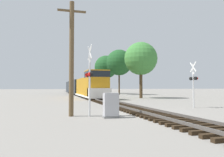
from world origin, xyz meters
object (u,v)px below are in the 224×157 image
Objects in this scene: crossing_signal_far at (194,81)px; tree_deep_background at (106,67)px; freight_train at (79,87)px; utility_pole at (72,57)px; tree_mid_background at (119,63)px; crossing_signal_near at (89,76)px; relay_cabinet at (111,105)px; tree_far_right at (141,59)px.

tree_deep_background reaches higher than crossing_signal_far.
tree_deep_background is (9.28, 11.87, 5.92)m from freight_train.
tree_mid_background is (14.95, 37.13, 4.13)m from utility_pole.
tree_mid_background is at bearing 155.18° from crossing_signal_near.
crossing_signal_near is 3.02× the size of relay_cabinet.
crossing_signal_near is at bearing 110.49° from crossing_signal_far.
relay_cabinet is at bearing -117.57° from tree_far_right.
tree_far_right is 28.46m from tree_deep_background.
crossing_signal_far is 34.94m from tree_mid_background.
crossing_signal_far is at bearing 103.37° from crossing_signal_near.
tree_far_right is 0.85× the size of tree_mid_background.
freight_train is 30.79× the size of relay_cabinet.
crossing_signal_far is at bearing 25.26° from relay_cabinet.
tree_deep_background is at bearing 87.72° from tree_far_right.
tree_deep_background is at bearing 76.18° from relay_cabinet.
freight_train is 37.88m from relay_cabinet.
crossing_signal_near is 2.31m from relay_cabinet.
relay_cabinet is at bearing -30.59° from utility_pole.
freight_train is at bearing -175.97° from tree_mid_background.
crossing_signal_far is 0.37× the size of tree_deep_background.
freight_train is at bearing 12.53° from crossing_signal_far.
crossing_signal_far is (9.96, 3.21, -0.09)m from crossing_signal_near.
utility_pole reaches higher than crossing_signal_far.
tree_far_right is at bearing -63.79° from freight_train.
tree_deep_background reaches higher than tree_mid_background.
tree_deep_background is at bearing 160.14° from crossing_signal_near.
utility_pole is (-2.22, 1.31, 3.03)m from relay_cabinet.
crossing_signal_near is 50.75m from tree_deep_background.
tree_far_right is 17.37m from tree_mid_background.
tree_mid_background is at bearing 4.03° from freight_train.
tree_mid_background is 0.99× the size of tree_deep_background.
crossing_signal_near reaches higher than crossing_signal_far.
crossing_signal_far is at bearing -97.57° from tree_far_right.
utility_pole is 40.24m from tree_mid_background.
relay_cabinet is 24.63m from tree_far_right.
crossing_signal_near is at bearing -110.31° from tree_mid_background.
tree_far_right is at bearing -4.96° from crossing_signal_far.
utility_pole is (-1.08, 0.37, 1.26)m from crossing_signal_near.
tree_mid_background is (3.92, 34.29, 5.48)m from crossing_signal_far.
utility_pole reaches higher than freight_train.
utility_pole reaches higher than crossing_signal_near.
tree_far_right reaches higher than relay_cabinet.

